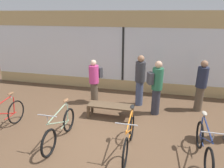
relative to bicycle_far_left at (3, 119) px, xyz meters
The scene contains 11 objects.
ground_plane 2.65m from the bicycle_far_left, ahead, with size 24.00×24.00×0.00m, color brown.
shop_back_wall 4.82m from the bicycle_far_left, 56.16° to the left, with size 12.00×0.08×3.20m.
bicycle_far_left is the anchor object (origin of this frame).
bicycle_left 1.70m from the bicycle_far_left, ahead, with size 0.46×1.72×1.01m.
bicycle_right 3.46m from the bicycle_far_left, ahead, with size 0.46×1.70×1.02m.
bicycle_far_right 5.11m from the bicycle_far_left, ahead, with size 0.46×1.69×1.01m.
display_bench 3.02m from the bicycle_far_left, 28.38° to the left, with size 1.40×0.44×0.44m.
customer_near_rack 4.33m from the bicycle_far_left, 37.02° to the left, with size 0.48×0.48×1.79m.
customer_by_window 4.51m from the bicycle_far_left, 26.70° to the left, with size 0.56×0.47×1.77m.
customer_mid_floor 3.04m from the bicycle_far_left, 51.86° to the left, with size 0.51×0.56×1.61m.
customer_near_bench 6.02m from the bicycle_far_left, 25.67° to the left, with size 0.47×0.47×1.72m.
Camera 1 is at (1.39, -4.38, 3.14)m, focal length 32.00 mm.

